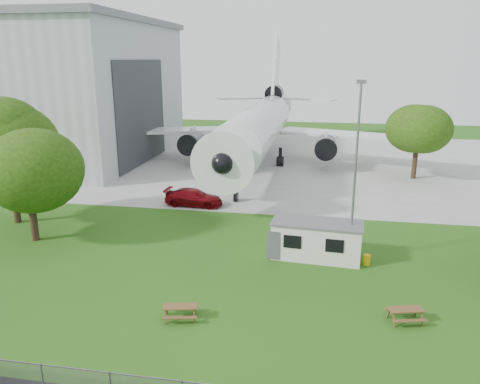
% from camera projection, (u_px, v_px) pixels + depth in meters
% --- Properties ---
extents(ground, '(160.00, 160.00, 0.00)m').
position_uv_depth(ground, '(213.00, 293.00, 27.69)').
color(ground, '#336B17').
extents(concrete_apron, '(120.00, 46.00, 0.03)m').
position_uv_depth(concrete_apron, '(276.00, 161.00, 63.68)').
color(concrete_apron, '#B7B7B2').
rests_on(concrete_apron, ground).
extents(hangar, '(43.00, 31.00, 18.55)m').
position_uv_depth(hangar, '(6.00, 88.00, 65.52)').
color(hangar, '#B2B7BC').
rests_on(hangar, ground).
extents(airliner, '(46.36, 47.73, 17.69)m').
position_uv_depth(airliner, '(260.00, 124.00, 60.55)').
color(airliner, white).
rests_on(airliner, ground).
extents(site_cabin, '(6.85, 3.22, 2.62)m').
position_uv_depth(site_cabin, '(317.00, 240.00, 32.33)').
color(site_cabin, silver).
rests_on(site_cabin, ground).
extents(picnic_west, '(2.08, 1.85, 0.76)m').
position_uv_depth(picnic_west, '(181.00, 319.00, 24.95)').
color(picnic_west, brown).
rests_on(picnic_west, ground).
extents(picnic_east, '(2.12, 1.90, 0.76)m').
position_uv_depth(picnic_east, '(405.00, 322.00, 24.67)').
color(picnic_east, brown).
rests_on(picnic_east, ground).
extents(lamp_mast, '(0.16, 0.16, 12.00)m').
position_uv_depth(lamp_mast, '(355.00, 176.00, 30.56)').
color(lamp_mast, slate).
rests_on(lamp_mast, ground).
extents(tree_west_big, '(8.63, 8.63, 11.47)m').
position_uv_depth(tree_west_big, '(7.00, 139.00, 37.76)').
color(tree_west_big, '#382619').
rests_on(tree_west_big, ground).
extents(tree_west_small, '(7.53, 7.53, 9.41)m').
position_uv_depth(tree_west_small, '(27.00, 168.00, 34.30)').
color(tree_west_small, '#382619').
rests_on(tree_west_small, ground).
extents(tree_far_apron, '(6.57, 6.57, 8.71)m').
position_uv_depth(tree_far_apron, '(418.00, 132.00, 52.78)').
color(tree_far_apron, '#382619').
rests_on(tree_far_apron, ground).
extents(car_apron_van, '(5.52, 2.42, 1.58)m').
position_uv_depth(car_apron_van, '(194.00, 198.00, 44.00)').
color(car_apron_van, maroon).
rests_on(car_apron_van, ground).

